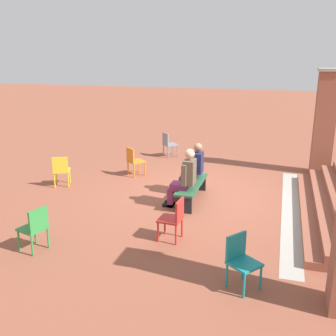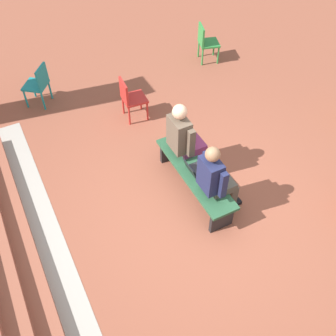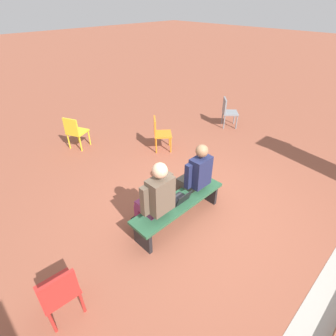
% 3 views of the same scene
% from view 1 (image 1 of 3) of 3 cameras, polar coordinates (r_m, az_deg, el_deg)
% --- Properties ---
extents(ground_plane, '(60.00, 60.00, 0.00)m').
position_cam_1_polar(ground_plane, '(9.96, 4.43, -4.06)').
color(ground_plane, brown).
extents(concrete_strip, '(5.93, 0.40, 0.01)m').
position_cam_1_polar(concrete_strip, '(9.45, 17.37, -5.94)').
color(concrete_strip, '#A8A399').
rests_on(concrete_strip, ground).
extents(brick_steps, '(5.13, 1.20, 0.60)m').
position_cam_1_polar(brick_steps, '(9.46, 23.25, -5.12)').
color(brick_steps, '#93513D').
rests_on(brick_steps, ground).
extents(brick_pillar_left_of_steps, '(0.64, 0.64, 3.05)m').
position_cam_1_polar(brick_pillar_left_of_steps, '(12.31, 21.77, 6.20)').
color(brick_pillar_left_of_steps, '#93513D').
rests_on(brick_pillar_left_of_steps, ground).
extents(bench, '(1.80, 0.44, 0.45)m').
position_cam_1_polar(bench, '(9.53, 3.48, -2.74)').
color(bench, '#285638').
rests_on(bench, ground).
extents(person_student, '(0.54, 0.68, 1.34)m').
position_cam_1_polar(person_student, '(9.86, 3.74, 0.11)').
color(person_student, '#4C473D').
rests_on(person_student, ground).
extents(person_adult, '(0.58, 0.73, 1.41)m').
position_cam_1_polar(person_adult, '(9.00, 2.43, -1.28)').
color(person_adult, '#7F2D5B').
rests_on(person_adult, ground).
extents(laptop, '(0.32, 0.29, 0.21)m').
position_cam_1_polar(laptop, '(9.49, 3.58, -1.90)').
color(laptop, black).
rests_on(laptop, bench).
extents(plastic_chair_near_bench_right, '(0.59, 0.59, 0.84)m').
position_cam_1_polar(plastic_chair_near_bench_right, '(6.22, 10.52, -12.74)').
color(plastic_chair_near_bench_right, teal).
rests_on(plastic_chair_near_bench_right, ground).
extents(plastic_chair_mid_courtyard, '(0.59, 0.59, 0.84)m').
position_cam_1_polar(plastic_chair_mid_courtyard, '(13.52, 0.07, 3.64)').
color(plastic_chair_mid_courtyard, gray).
rests_on(plastic_chair_mid_courtyard, ground).
extents(plastic_chair_far_right, '(0.55, 0.55, 0.84)m').
position_cam_1_polar(plastic_chair_far_right, '(10.87, -15.26, -0.17)').
color(plastic_chair_far_right, gold).
rests_on(plastic_chair_far_right, ground).
extents(plastic_chair_far_left, '(0.59, 0.59, 0.84)m').
position_cam_1_polar(plastic_chair_far_left, '(11.45, -4.98, 1.20)').
color(plastic_chair_far_left, orange).
rests_on(plastic_chair_far_left, ground).
extents(plastic_chair_by_pillar, '(0.52, 0.52, 0.84)m').
position_cam_1_polar(plastic_chair_by_pillar, '(7.52, -18.74, -8.02)').
color(plastic_chair_by_pillar, '#2D893D').
rests_on(plastic_chair_by_pillar, ground).
extents(plastic_chair_near_bench_left, '(0.45, 0.45, 0.84)m').
position_cam_1_polar(plastic_chair_near_bench_left, '(7.52, 0.88, -7.11)').
color(plastic_chair_near_bench_left, red).
rests_on(plastic_chair_near_bench_left, ground).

